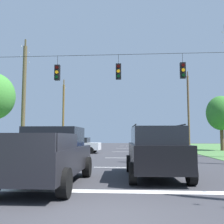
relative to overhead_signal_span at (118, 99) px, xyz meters
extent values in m
plane|color=#333338|center=(0.02, -10.27, -3.87)|extent=(120.00, 120.00, 0.00)
cube|color=white|center=(0.02, -7.63, -3.86)|extent=(12.96, 0.45, 0.01)
cube|color=white|center=(0.02, -1.63, -3.86)|extent=(2.50, 0.15, 0.01)
cube|color=white|center=(0.02, 4.50, -3.86)|extent=(2.50, 0.15, 0.01)
cube|color=white|center=(0.02, 12.48, -3.86)|extent=(2.50, 0.15, 0.01)
cube|color=white|center=(0.02, 20.54, -3.86)|extent=(2.50, 0.15, 0.01)
cube|color=white|center=(0.02, 29.46, -3.86)|extent=(2.50, 0.15, 0.01)
cylinder|color=black|center=(0.00, 0.00, 2.73)|extent=(15.45, 0.02, 0.02)
cylinder|color=black|center=(-3.77, 0.00, 2.44)|extent=(0.02, 0.02, 0.58)
cube|color=black|center=(-3.77, 0.00, 1.67)|extent=(0.32, 0.24, 0.95)
cylinder|color=#310503|center=(-3.77, -0.14, 1.97)|extent=(0.20, 0.04, 0.20)
cylinder|color=orange|center=(-3.77, -0.14, 1.67)|extent=(0.20, 0.04, 0.20)
cylinder|color=black|center=(-3.77, -0.14, 1.37)|extent=(0.20, 0.04, 0.20)
cylinder|color=black|center=(0.00, 0.00, 2.44)|extent=(0.02, 0.02, 0.58)
cube|color=black|center=(0.00, 0.00, 1.67)|extent=(0.32, 0.24, 0.95)
cylinder|color=#310503|center=(0.00, -0.14, 1.97)|extent=(0.20, 0.04, 0.20)
cylinder|color=orange|center=(0.00, -0.14, 1.67)|extent=(0.20, 0.04, 0.20)
cylinder|color=black|center=(0.00, -0.14, 1.37)|extent=(0.20, 0.04, 0.20)
cylinder|color=black|center=(3.84, 0.00, 2.44)|extent=(0.02, 0.02, 0.58)
cube|color=black|center=(3.84, 0.00, 1.67)|extent=(0.32, 0.24, 0.95)
cylinder|color=#310503|center=(3.84, -0.14, 1.97)|extent=(0.20, 0.04, 0.20)
cylinder|color=orange|center=(3.84, -0.14, 1.67)|extent=(0.20, 0.04, 0.20)
cylinder|color=black|center=(3.84, -0.14, 1.37)|extent=(0.20, 0.04, 0.20)
cube|color=black|center=(-2.06, -6.77, -3.04)|extent=(2.02, 5.41, 0.85)
cube|color=black|center=(-2.06, -6.12, -2.27)|extent=(1.86, 1.91, 0.70)
cube|color=black|center=(-2.99, -8.12, -2.39)|extent=(0.11, 2.38, 0.45)
cube|color=black|center=(-1.11, -8.12, -2.39)|extent=(0.11, 2.38, 0.45)
cube|color=black|center=(-2.05, -9.42, -2.39)|extent=(1.96, 0.11, 0.45)
cylinder|color=black|center=(-3.06, -4.94, -3.47)|extent=(0.28, 0.80, 0.80)
cylinder|color=black|center=(-1.06, -4.93, -3.47)|extent=(0.28, 0.80, 0.80)
cylinder|color=black|center=(-1.05, -8.60, -3.47)|extent=(0.28, 0.80, 0.80)
cube|color=black|center=(1.67, -4.88, -3.01)|extent=(2.13, 4.87, 0.95)
cube|color=black|center=(1.68, -5.03, -2.21)|extent=(1.92, 3.26, 0.65)
cylinder|color=black|center=(0.83, -5.06, -1.84)|extent=(0.15, 2.72, 0.05)
cylinder|color=black|center=(2.53, -5.00, -1.84)|extent=(0.15, 2.72, 0.05)
cylinder|color=black|center=(0.64, -3.28, -3.49)|extent=(0.29, 0.77, 0.76)
cylinder|color=black|center=(2.59, -3.21, -3.49)|extent=(0.29, 0.77, 0.76)
cylinder|color=black|center=(0.76, -6.54, -3.49)|extent=(0.29, 0.77, 0.76)
cylinder|color=black|center=(2.71, -6.47, -3.49)|extent=(0.29, 0.77, 0.76)
cube|color=silver|center=(-4.41, 9.92, -3.20)|extent=(4.39, 2.02, 0.70)
cube|color=black|center=(-4.41, 9.92, -2.60)|extent=(2.18, 1.72, 0.50)
cylinder|color=black|center=(-2.94, 10.74, -3.55)|extent=(0.65, 0.25, 0.64)
cylinder|color=black|center=(-3.04, 8.94, -3.55)|extent=(0.65, 0.25, 0.64)
cylinder|color=black|center=(-5.78, 10.89, -3.55)|extent=(0.65, 0.25, 0.64)
cylinder|color=black|center=(-5.87, 9.09, -3.55)|extent=(0.65, 0.25, 0.64)
cube|color=navy|center=(3.74, 11.76, -3.20)|extent=(4.38, 2.01, 0.70)
cube|color=black|center=(3.74, 11.76, -2.60)|extent=(2.18, 1.72, 0.50)
cylinder|color=black|center=(2.28, 10.94, -3.55)|extent=(0.65, 0.25, 0.64)
cylinder|color=black|center=(2.36, 12.73, -3.55)|extent=(0.65, 0.25, 0.64)
cylinder|color=black|center=(5.11, 10.80, -3.55)|extent=(0.65, 0.25, 0.64)
cylinder|color=black|center=(5.20, 12.59, -3.55)|extent=(0.65, 0.25, 0.64)
cube|color=slate|center=(-8.95, 15.39, -3.20)|extent=(4.41, 2.07, 0.70)
cube|color=black|center=(-8.95, 15.39, -2.60)|extent=(2.20, 1.75, 0.50)
cylinder|color=black|center=(-7.60, 16.38, -3.55)|extent=(0.65, 0.26, 0.64)
cylinder|color=black|center=(-7.48, 14.58, -3.55)|extent=(0.65, 0.26, 0.64)
cylinder|color=black|center=(-10.43, 16.20, -3.55)|extent=(0.65, 0.26, 0.64)
cylinder|color=black|center=(-10.31, 14.40, -3.55)|extent=(0.65, 0.26, 0.64)
cylinder|color=#B2B7BC|center=(8.51, 6.32, 6.52)|extent=(0.08, 0.08, 0.12)
cylinder|color=#B2B7BC|center=(8.51, 6.35, 5.62)|extent=(0.08, 0.08, 0.12)
cylinder|color=brown|center=(8.72, 20.75, 1.16)|extent=(0.28, 0.28, 10.05)
cube|color=brown|center=(8.72, 20.75, 5.79)|extent=(0.12, 0.12, 2.01)
cylinder|color=#B2B7BC|center=(8.72, 21.55, 5.91)|extent=(0.08, 0.08, 0.12)
cylinder|color=#B2B7BC|center=(8.72, 19.94, 5.91)|extent=(0.08, 0.08, 0.12)
cube|color=brown|center=(8.72, 20.75, 4.89)|extent=(0.12, 0.12, 2.00)
cylinder|color=#B2B7BC|center=(8.72, 21.55, 5.01)|extent=(0.08, 0.08, 0.12)
cylinder|color=#B2B7BC|center=(8.72, 19.95, 5.01)|extent=(0.08, 0.08, 0.12)
cylinder|color=brown|center=(-8.44, 6.14, 0.88)|extent=(0.34, 0.34, 9.50)
cube|color=brown|center=(-8.44, 6.14, 5.23)|extent=(0.12, 0.12, 2.05)
cylinder|color=#B2B7BC|center=(-8.44, 6.96, 5.35)|extent=(0.08, 0.08, 0.12)
cylinder|color=#B2B7BC|center=(-8.44, 5.32, 5.35)|extent=(0.08, 0.08, 0.12)
cube|color=brown|center=(-8.44, 6.14, 4.33)|extent=(0.12, 0.12, 2.25)
cylinder|color=#B2B7BC|center=(-8.44, 7.04, 4.45)|extent=(0.08, 0.08, 0.12)
cylinder|color=#B2B7BC|center=(-8.44, 5.24, 4.45)|extent=(0.08, 0.08, 0.12)
cylinder|color=brown|center=(-8.69, 20.52, 0.62)|extent=(0.28, 0.28, 8.97)
cube|color=brown|center=(-8.69, 20.52, 4.71)|extent=(0.12, 0.12, 2.28)
cylinder|color=#B2B7BC|center=(-8.69, 21.44, 4.83)|extent=(0.08, 0.08, 0.12)
cylinder|color=#B2B7BC|center=(-8.69, 19.61, 4.83)|extent=(0.08, 0.08, 0.12)
cylinder|color=brown|center=(11.17, 15.20, -2.25)|extent=(0.39, 0.39, 3.23)
ellipsoid|color=#32732B|center=(11.17, 15.20, 0.45)|extent=(3.33, 3.33, 3.96)
camera|label=1|loc=(0.67, -15.45, -2.25)|focal=41.74mm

